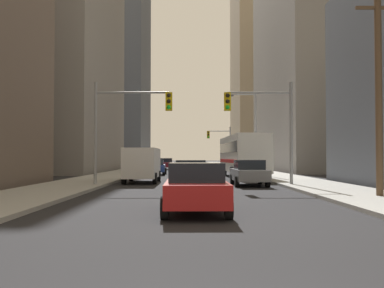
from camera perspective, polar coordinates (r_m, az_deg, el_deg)
sidewalk_left at (r=53.89m, az=-7.57°, el=-3.41°), size 3.97×160.00×0.15m
sidewalk_right at (r=53.94m, az=7.38°, el=-3.41°), size 3.97×160.00×0.15m
city_bus at (r=36.29m, az=6.64°, el=-1.32°), size 2.94×11.59×3.40m
cargo_van_white at (r=28.83m, az=-6.52°, el=-2.50°), size 2.16×5.23×2.26m
sedan_red at (r=13.14m, az=0.53°, el=-5.75°), size 1.95×4.22×1.52m
sedan_silver at (r=24.05m, az=-0.14°, el=-3.91°), size 1.95×4.23×1.52m
sedan_grey at (r=25.86m, az=7.48°, el=-3.74°), size 1.95×4.24×1.52m
sedan_blue at (r=41.40m, az=-4.82°, el=-2.97°), size 1.96×4.26×1.52m
sedan_maroon at (r=58.92m, az=-3.39°, el=-2.59°), size 1.96×4.27×1.52m
traffic_signal_near_left at (r=25.22m, az=-8.22°, el=3.73°), size 4.49×0.44×6.00m
traffic_signal_near_right at (r=25.32m, az=9.14°, el=3.65°), size 3.94×0.44×6.00m
traffic_signal_far_right at (r=62.42m, az=3.71°, el=0.44°), size 3.42×0.44×6.00m
utility_pole_right at (r=19.24m, az=23.24°, el=7.83°), size 2.20×0.28×9.14m
street_lamp_right at (r=39.34m, az=7.75°, el=2.49°), size 2.58×0.32×7.50m
building_left_mid_office at (r=56.13m, az=-22.92°, el=11.93°), size 23.42×23.56×29.58m
building_left_far_tower at (r=100.40m, az=-10.44°, el=13.87°), size 15.22×21.45×57.19m
building_right_mid_block at (r=60.12m, az=17.82°, el=12.71°), size 16.08×27.44×33.15m
building_right_far_highrise at (r=101.57m, az=12.13°, el=10.44°), size 22.89×20.88×45.96m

